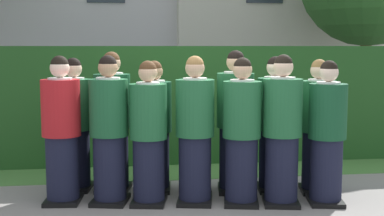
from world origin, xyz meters
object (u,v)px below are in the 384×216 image
object	(u,v)px
student_rear_row_0	(75,127)
student_rear_row_3	(195,128)
student_rear_row_6	(318,129)
student_front_row_2	(148,136)
student_front_row_4	(242,135)
student_in_red_blazer	(62,133)
student_front_row_1	(109,133)
student_rear_row_4	(235,125)
student_front_row_3	(195,134)
student_rear_row_5	(274,127)
student_rear_row_1	(112,125)
student_front_row_5	(282,134)
student_rear_row_2	(155,129)
student_front_row_6	(327,136)

from	to	relation	value
student_rear_row_0	student_rear_row_3	distance (m)	1.48
student_rear_row_3	student_rear_row_6	size ratio (longest dim) A/B	1.01
student_front_row_2	student_front_row_4	world-z (taller)	student_front_row_4
student_in_red_blazer	student_front_row_4	size ratio (longest dim) A/B	1.01
student_front_row_1	student_rear_row_4	size ratio (longest dim) A/B	0.97
student_front_row_3	student_rear_row_5	size ratio (longest dim) A/B	1.01
student_front_row_3	student_front_row_4	bearing A→B (deg)	-12.09
student_front_row_1	student_front_row_4	bearing A→B (deg)	-9.32
student_rear_row_0	student_rear_row_1	size ratio (longest dim) A/B	0.96
student_front_row_2	student_rear_row_0	world-z (taller)	student_rear_row_0
student_front_row_2	student_front_row_5	size ratio (longest dim) A/B	0.96
student_in_red_blazer	student_front_row_2	distance (m)	0.98
student_front_row_4	student_rear_row_6	xyz separation A→B (m)	(1.01, 0.35, -0.02)
student_rear_row_2	student_rear_row_6	distance (m)	1.96
student_front_row_5	student_rear_row_3	distance (m)	1.12
student_front_row_5	student_rear_row_4	xyz separation A→B (m)	(-0.40, 0.59, 0.02)
student_rear_row_4	student_rear_row_6	world-z (taller)	student_rear_row_4
student_rear_row_0	student_rear_row_1	world-z (taller)	student_rear_row_1
student_rear_row_4	student_front_row_3	bearing A→B (deg)	-143.46
student_in_red_blazer	student_rear_row_6	world-z (taller)	student_in_red_blazer
student_front_row_6	student_rear_row_5	size ratio (longest dim) A/B	0.98
student_front_row_2	student_front_row_5	distance (m)	1.48
student_rear_row_6	student_rear_row_0	bearing A→B (deg)	169.98
student_in_red_blazer	student_rear_row_0	xyz separation A→B (m)	(0.10, 0.54, -0.02)
student_rear_row_0	student_rear_row_2	bearing A→B (deg)	-10.63
student_rear_row_2	student_in_red_blazer	bearing A→B (deg)	-161.54
student_front_row_6	student_rear_row_4	bearing A→B (deg)	145.05
student_rear_row_2	student_rear_row_4	world-z (taller)	student_rear_row_4
student_rear_row_5	student_front_row_3	bearing A→B (deg)	-159.90
student_front_row_5	student_front_row_6	bearing A→B (deg)	-5.37
student_rear_row_1	student_front_row_2	bearing A→B (deg)	-56.93
student_front_row_6	student_rear_row_2	xyz separation A→B (m)	(-1.87, 0.80, -0.01)
student_front_row_4	student_rear_row_5	world-z (taller)	student_rear_row_5
student_front_row_1	student_rear_row_5	world-z (taller)	student_front_row_1
student_front_row_5	student_rear_row_6	bearing A→B (deg)	36.13
student_front_row_4	student_front_row_2	bearing A→B (deg)	172.00
student_front_row_5	student_in_red_blazer	bearing A→B (deg)	170.78
student_in_red_blazer	student_rear_row_2	world-z (taller)	student_in_red_blazer
student_in_red_blazer	student_rear_row_4	size ratio (longest dim) A/B	0.97
student_front_row_1	student_rear_row_4	distance (m)	1.53
student_in_red_blazer	student_front_row_3	world-z (taller)	student_in_red_blazer
student_in_red_blazer	student_front_row_1	size ratio (longest dim) A/B	1.00
student_rear_row_1	student_rear_row_2	distance (m)	0.52
student_front_row_2	student_rear_row_2	size ratio (longest dim) A/B	1.01
student_front_row_3	student_front_row_5	bearing A→B (deg)	-10.63
student_front_row_5	student_rear_row_3	bearing A→B (deg)	141.01
student_front_row_2	student_front_row_5	xyz separation A→B (m)	(1.47, -0.21, 0.03)
student_front_row_1	student_front_row_6	size ratio (longest dim) A/B	1.04
student_rear_row_6	student_rear_row_2	bearing A→B (deg)	170.29
student_front_row_6	student_rear_row_4	xyz separation A→B (m)	(-0.91, 0.63, 0.05)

